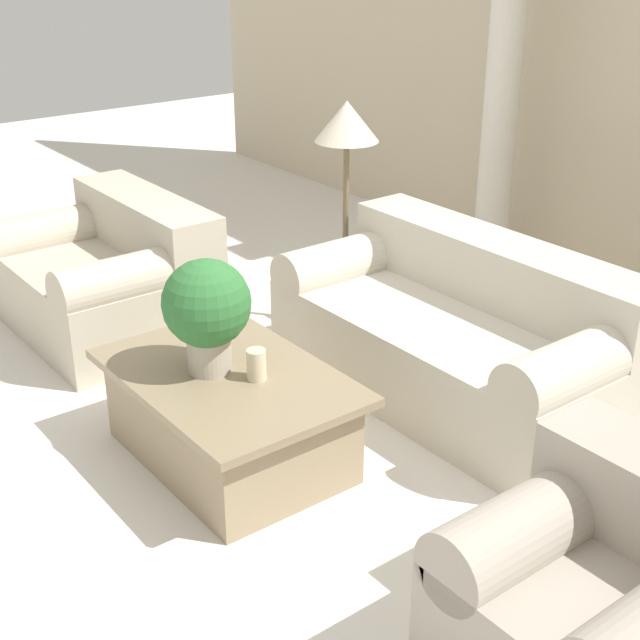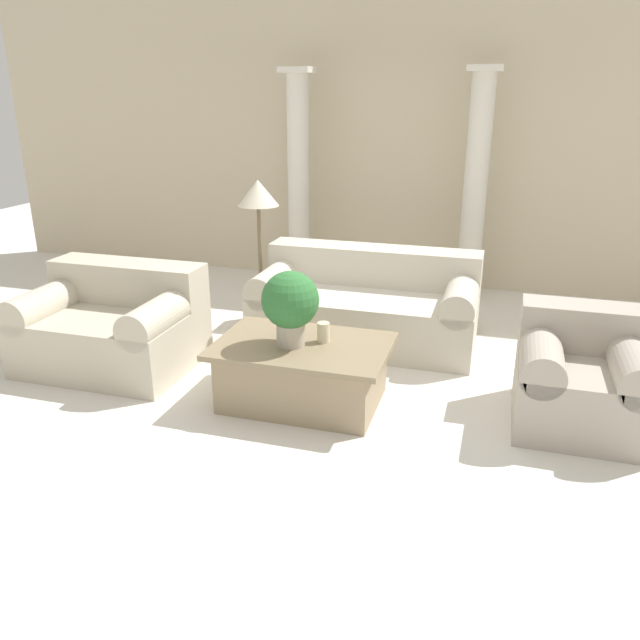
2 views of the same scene
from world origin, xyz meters
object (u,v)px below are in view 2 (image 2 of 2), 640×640
sofa_long (367,304)px  potted_plant (290,303)px  armchair (582,375)px  loveseat (114,323)px  floor_lamp (258,203)px  coffee_table (303,372)px

sofa_long → potted_plant: (-0.24, -1.37, 0.43)m
armchair → loveseat: bearing=-179.4°
floor_lamp → armchair: floor_lamp is taller
floor_lamp → loveseat: bearing=-125.3°
loveseat → armchair: size_ratio=1.54×
sofa_long → loveseat: size_ratio=1.46×
potted_plant → loveseat: bearing=170.6°
coffee_table → armchair: size_ratio=1.43×
sofa_long → potted_plant: potted_plant is taller
loveseat → potted_plant: (1.62, -0.27, 0.42)m
coffee_table → floor_lamp: floor_lamp is taller
coffee_table → potted_plant: potted_plant is taller
sofa_long → armchair: (1.70, -1.07, 0.01)m
potted_plant → floor_lamp: size_ratio=0.38×
floor_lamp → coffee_table: bearing=-58.0°
potted_plant → coffee_table: bearing=34.0°
potted_plant → sofa_long: bearing=80.2°
loveseat → coffee_table: (1.69, -0.22, -0.11)m
potted_plant → armchair: size_ratio=0.62×
potted_plant → floor_lamp: (-0.79, 1.43, 0.42)m
floor_lamp → potted_plant: bearing=-60.9°
loveseat → floor_lamp: (0.82, 1.16, 0.83)m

